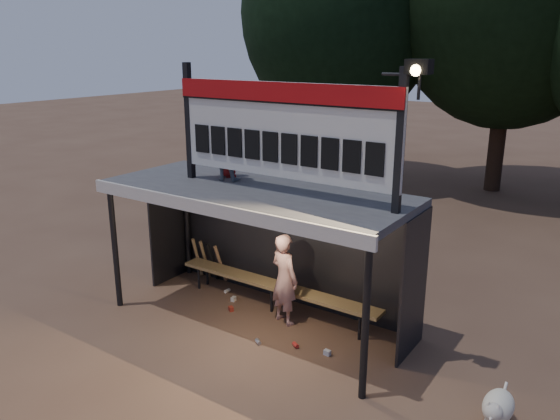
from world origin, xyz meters
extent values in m
plane|color=brown|center=(0.00, 0.00, 0.00)|extent=(80.00, 80.00, 0.00)
imported|color=silver|center=(0.39, 0.26, 0.78)|extent=(0.65, 0.51, 1.56)
imported|color=gray|center=(-0.74, 0.21, 2.84)|extent=(0.56, 0.47, 1.05)
imported|color=#A31919|center=(-0.88, 0.40, 2.75)|extent=(0.50, 0.45, 0.86)
cube|color=#424245|center=(0.00, 0.00, 2.26)|extent=(5.00, 2.00, 0.12)
cube|color=silver|center=(0.00, -1.02, 2.22)|extent=(5.10, 0.06, 0.20)
cylinder|color=black|center=(-2.40, -0.90, 1.10)|extent=(0.10, 0.10, 2.20)
cylinder|color=black|center=(2.40, -0.90, 1.10)|extent=(0.10, 0.10, 2.20)
cylinder|color=black|center=(-2.40, 0.90, 1.10)|extent=(0.10, 0.10, 2.20)
cylinder|color=black|center=(2.40, 0.90, 1.10)|extent=(0.10, 0.10, 2.20)
cube|color=black|center=(0.00, 1.00, 1.10)|extent=(5.00, 0.04, 2.20)
cube|color=black|center=(-2.50, 0.50, 1.10)|extent=(0.04, 1.00, 2.20)
cube|color=black|center=(2.50, 0.50, 1.10)|extent=(0.04, 1.00, 2.20)
cylinder|color=black|center=(0.00, 1.00, 2.15)|extent=(5.00, 0.06, 0.06)
cube|color=black|center=(-1.35, 0.00, 3.27)|extent=(0.10, 0.10, 1.90)
cube|color=black|center=(2.35, 0.00, 3.27)|extent=(0.10, 0.10, 1.90)
cube|color=silver|center=(0.50, 0.00, 3.27)|extent=(3.80, 0.08, 1.40)
cube|color=#AD0C0F|center=(0.50, -0.05, 3.83)|extent=(3.80, 0.04, 0.28)
cube|color=black|center=(0.50, -0.06, 3.68)|extent=(3.80, 0.02, 0.03)
cube|color=black|center=(-1.03, -0.05, 3.02)|extent=(0.27, 0.03, 0.45)
cube|color=black|center=(-0.69, -0.05, 3.02)|extent=(0.27, 0.03, 0.45)
cube|color=black|center=(-0.35, -0.05, 3.02)|extent=(0.27, 0.03, 0.45)
cube|color=black|center=(-0.01, -0.05, 3.02)|extent=(0.27, 0.03, 0.45)
cube|color=black|center=(0.33, -0.05, 3.02)|extent=(0.27, 0.03, 0.45)
cube|color=black|center=(0.67, -0.05, 3.02)|extent=(0.27, 0.03, 0.45)
cube|color=black|center=(1.01, -0.05, 3.02)|extent=(0.27, 0.03, 0.45)
cube|color=black|center=(1.35, -0.05, 3.02)|extent=(0.27, 0.03, 0.45)
cube|color=black|center=(1.69, -0.05, 3.02)|extent=(0.27, 0.03, 0.45)
cube|color=black|center=(2.03, -0.05, 3.02)|extent=(0.27, 0.03, 0.45)
cylinder|color=black|center=(2.30, 0.00, 4.12)|extent=(0.50, 0.04, 0.04)
cylinder|color=black|center=(2.55, 0.00, 3.97)|extent=(0.04, 0.04, 0.30)
cube|color=black|center=(2.55, -0.05, 4.22)|extent=(0.30, 0.22, 0.18)
sphere|color=#FFD88C|center=(2.55, -0.14, 4.18)|extent=(0.14, 0.14, 0.14)
cube|color=#997A48|center=(0.00, 0.55, 0.45)|extent=(4.00, 0.35, 0.06)
cylinder|color=black|center=(-1.70, 0.43, 0.23)|extent=(0.05, 0.05, 0.45)
cylinder|color=black|center=(-1.70, 0.67, 0.23)|extent=(0.05, 0.05, 0.45)
cylinder|color=black|center=(0.00, 0.43, 0.23)|extent=(0.05, 0.05, 0.45)
cylinder|color=black|center=(0.00, 0.67, 0.23)|extent=(0.05, 0.05, 0.45)
cylinder|color=black|center=(1.70, 0.43, 0.23)|extent=(0.05, 0.05, 0.45)
cylinder|color=black|center=(1.70, 0.67, 0.23)|extent=(0.05, 0.05, 0.45)
cylinder|color=black|center=(-4.00, 10.00, 1.87)|extent=(0.50, 0.50, 3.74)
ellipsoid|color=black|center=(-4.00, 10.00, 5.53)|extent=(6.46, 6.46, 7.48)
cylinder|color=#322016|center=(1.00, 11.50, 2.09)|extent=(0.50, 0.50, 4.18)
ellipsoid|color=white|center=(4.01, -0.48, 0.27)|extent=(0.36, 0.58, 0.36)
sphere|color=silver|center=(4.01, -0.76, 0.36)|extent=(0.22, 0.22, 0.22)
cone|color=beige|center=(4.01, -0.86, 0.34)|extent=(0.10, 0.10, 0.10)
cone|color=beige|center=(3.96, -0.78, 0.46)|extent=(0.06, 0.06, 0.07)
cone|color=beige|center=(4.06, -0.78, 0.46)|extent=(0.06, 0.06, 0.07)
cylinder|color=silver|center=(3.93, -0.30, 0.09)|extent=(0.05, 0.05, 0.18)
cylinder|color=white|center=(4.09, -0.30, 0.09)|extent=(0.05, 0.05, 0.18)
cylinder|color=silver|center=(4.01, -0.18, 0.34)|extent=(0.04, 0.16, 0.14)
cylinder|color=#A17C4B|center=(-2.08, 0.82, 0.43)|extent=(0.07, 0.27, 0.84)
cylinder|color=olive|center=(-1.88, 0.82, 0.43)|extent=(0.08, 0.30, 0.83)
cylinder|color=black|center=(-1.68, 0.82, 0.43)|extent=(0.07, 0.32, 0.83)
cylinder|color=#936A45|center=(-1.48, 0.82, 0.43)|extent=(0.07, 0.35, 0.82)
cube|color=#A22C1B|center=(-0.60, 0.05, 0.04)|extent=(0.12, 0.11, 0.08)
cylinder|color=#AFAFB4|center=(0.46, -0.58, 0.04)|extent=(0.14, 0.12, 0.07)
cube|color=silver|center=(-0.81, 0.38, 0.04)|extent=(0.09, 0.11, 0.08)
cylinder|color=red|center=(0.99, -0.33, 0.04)|extent=(0.14, 0.12, 0.07)
cube|color=silver|center=(1.51, -0.26, 0.04)|extent=(0.10, 0.08, 0.08)
cylinder|color=beige|center=(-1.14, 0.59, 0.04)|extent=(0.07, 0.12, 0.07)
camera|label=1|loc=(5.00, -6.65, 4.43)|focal=35.00mm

